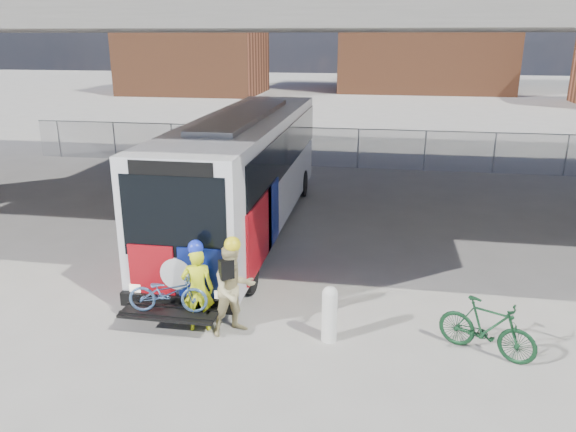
% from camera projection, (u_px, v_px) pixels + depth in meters
% --- Properties ---
extents(ground, '(160.00, 160.00, 0.00)m').
position_uv_depth(ground, '(295.00, 266.00, 14.99)').
color(ground, '#9E9991').
rests_on(ground, ground).
extents(bus, '(2.67, 12.93, 3.69)m').
position_uv_depth(bus, '(245.00, 164.00, 17.18)').
color(bus, silver).
rests_on(bus, ground).
extents(overpass, '(40.00, 16.00, 7.95)m').
position_uv_depth(overpass, '(317.00, 12.00, 16.73)').
color(overpass, '#605E59').
rests_on(overpass, ground).
extents(chainlink_fence, '(30.00, 0.06, 30.00)m').
position_uv_depth(chainlink_fence, '(337.00, 137.00, 25.81)').
color(chainlink_fence, gray).
rests_on(chainlink_fence, ground).
extents(brick_buildings, '(54.00, 22.00, 12.00)m').
position_uv_depth(brick_buildings, '(381.00, 40.00, 58.35)').
color(brick_buildings, brown).
rests_on(brick_buildings, ground).
extents(bollard, '(0.31, 0.31, 1.19)m').
position_uv_depth(bollard, '(330.00, 312.00, 11.16)').
color(bollard, white).
rests_on(bollard, ground).
extents(cyclist_hivis, '(0.74, 0.58, 1.99)m').
position_uv_depth(cyclist_hivis, '(198.00, 287.00, 11.51)').
color(cyclist_hivis, '#EFFF1A').
rests_on(cyclist_hivis, ground).
extents(cyclist_tan, '(1.18, 1.15, 2.11)m').
position_uv_depth(cyclist_tan, '(234.00, 288.00, 11.37)').
color(cyclist_tan, '#C8B880').
rests_on(cyclist_tan, ground).
extents(bike_parked, '(1.92, 1.32, 1.13)m').
position_uv_depth(bike_parked, '(487.00, 328.00, 10.70)').
color(bike_parked, '#12391E').
rests_on(bike_parked, ground).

